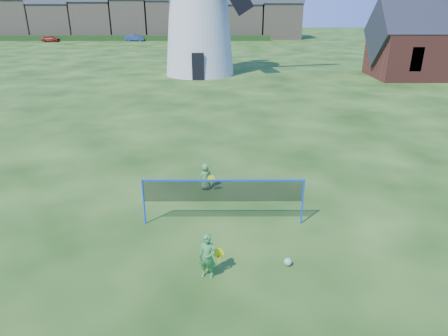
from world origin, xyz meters
The scene contains 10 objects.
ground centered at (0.00, 0.00, 0.00)m, with size 220.00×220.00×0.00m, color black.
chapel centered at (20.55, 26.74, 3.06)m, with size 12.88×6.25×10.89m.
badminton_net centered at (0.17, -0.55, 1.14)m, with size 5.05×0.05×1.55m.
player_girl centered at (-0.23, -3.26, 0.62)m, with size 0.68×0.41×1.25m.
player_boy centered at (-0.49, 2.05, 0.51)m, with size 0.65×0.47×1.01m.
play_ball centered at (1.91, -2.77, 0.11)m, with size 0.22×0.22×0.22m, color green.
terraced_houses centered at (-18.49, 72.00, 3.86)m, with size 67.50×8.40×8.12m.
hedge centered at (-22.00, 66.00, 0.50)m, with size 62.00×0.80×1.00m, color #193814.
car_left centered at (-30.82, 63.79, 0.56)m, with size 1.31×3.26×1.11m, color maroon.
car_right centered at (-15.98, 65.48, 0.57)m, with size 1.22×3.49×1.15m, color navy.
Camera 1 is at (0.16, -11.78, 6.58)m, focal length 32.13 mm.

